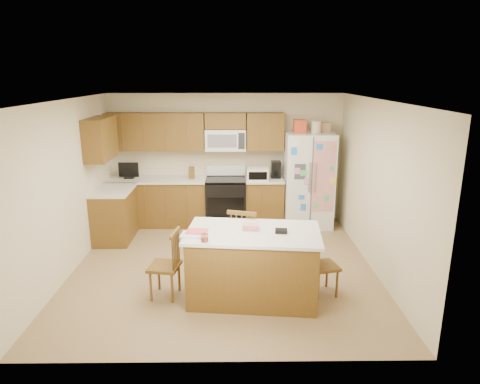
{
  "coord_description": "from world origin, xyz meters",
  "views": [
    {
      "loc": [
        0.18,
        -6.01,
        2.84
      ],
      "look_at": [
        0.25,
        0.35,
        1.09
      ],
      "focal_mm": 32.0,
      "sensor_mm": 36.0,
      "label": 1
    }
  ],
  "objects_px": {
    "island": "(253,264)",
    "windsor_chair_left": "(166,266)",
    "refrigerator": "(308,179)",
    "windsor_chair_back": "(244,244)",
    "stove": "(226,201)",
    "windsor_chair_right": "(322,265)"
  },
  "relations": [
    {
      "from": "refrigerator",
      "to": "windsor_chair_right",
      "type": "relative_size",
      "value": 2.37
    },
    {
      "from": "windsor_chair_left",
      "to": "windsor_chair_back",
      "type": "height_order",
      "value": "windsor_chair_back"
    },
    {
      "from": "windsor_chair_back",
      "to": "refrigerator",
      "type": "bearing_deg",
      "value": 59.46
    },
    {
      "from": "island",
      "to": "windsor_chair_right",
      "type": "distance_m",
      "value": 0.92
    },
    {
      "from": "island",
      "to": "windsor_chair_right",
      "type": "bearing_deg",
      "value": 5.3
    },
    {
      "from": "stove",
      "to": "windsor_chair_left",
      "type": "xyz_separation_m",
      "value": [
        -0.72,
        -2.83,
        -0.04
      ]
    },
    {
      "from": "stove",
      "to": "windsor_chair_left",
      "type": "distance_m",
      "value": 2.92
    },
    {
      "from": "windsor_chair_left",
      "to": "island",
      "type": "bearing_deg",
      "value": -1.96
    },
    {
      "from": "windsor_chair_back",
      "to": "stove",
      "type": "bearing_deg",
      "value": 98.07
    },
    {
      "from": "refrigerator",
      "to": "island",
      "type": "height_order",
      "value": "refrigerator"
    },
    {
      "from": "refrigerator",
      "to": "windsor_chair_back",
      "type": "xyz_separation_m",
      "value": [
        -1.26,
        -2.13,
        -0.44
      ]
    },
    {
      "from": "refrigerator",
      "to": "windsor_chair_back",
      "type": "height_order",
      "value": "refrigerator"
    },
    {
      "from": "island",
      "to": "windsor_chair_left",
      "type": "relative_size",
      "value": 1.95
    },
    {
      "from": "stove",
      "to": "island",
      "type": "bearing_deg",
      "value": -81.93
    },
    {
      "from": "island",
      "to": "windsor_chair_back",
      "type": "xyz_separation_m",
      "value": [
        -0.09,
        0.67,
        0.01
      ]
    },
    {
      "from": "windsor_chair_back",
      "to": "windsor_chair_left",
      "type": "bearing_deg",
      "value": -148.68
    },
    {
      "from": "island",
      "to": "windsor_chair_left",
      "type": "distance_m",
      "value": 1.13
    },
    {
      "from": "island",
      "to": "windsor_chair_back",
      "type": "distance_m",
      "value": 0.67
    },
    {
      "from": "stove",
      "to": "windsor_chair_right",
      "type": "distance_m",
      "value": 3.08
    },
    {
      "from": "windsor_chair_right",
      "to": "windsor_chair_back",
      "type": "bearing_deg",
      "value": 150.09
    },
    {
      "from": "stove",
      "to": "windsor_chair_left",
      "type": "bearing_deg",
      "value": -104.33
    },
    {
      "from": "windsor_chair_left",
      "to": "windsor_chair_back",
      "type": "distance_m",
      "value": 1.21
    }
  ]
}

